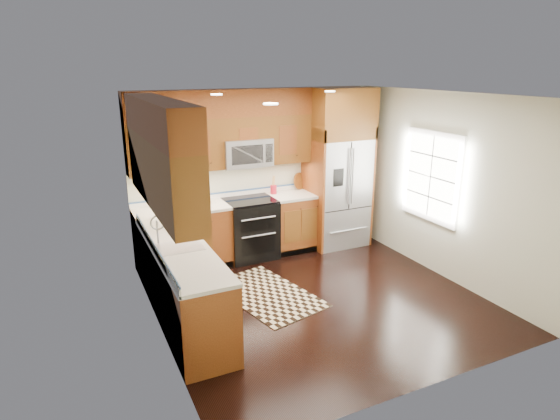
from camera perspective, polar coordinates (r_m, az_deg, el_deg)
name	(u,v)px	position (r m, az deg, el deg)	size (l,w,h in m)	color
ground	(316,298)	(6.27, 4.43, -10.64)	(4.00, 4.00, 0.00)	black
wall_back	(256,171)	(7.53, -2.90, 4.71)	(4.00, 0.02, 2.60)	beige
wall_left	(154,226)	(5.13, -15.07, -1.90)	(0.02, 4.00, 2.60)	beige
wall_right	(442,186)	(6.97, 19.14, 2.77)	(0.02, 4.00, 2.60)	beige
window	(431,176)	(7.08, 17.97, 3.91)	(0.04, 1.10, 1.30)	white
base_cabinets	(204,258)	(6.40, -9.23, -5.78)	(2.85, 3.00, 0.90)	#924A1C
countertop	(210,221)	(6.38, -8.50, -1.31)	(2.86, 3.01, 0.04)	white
upper_cabinets	(200,139)	(6.17, -9.71, 8.58)	(2.85, 3.00, 1.15)	brown
range	(251,229)	(7.37, -3.61, -2.30)	(0.76, 0.67, 0.95)	black
microwave	(246,152)	(7.18, -4.18, 7.01)	(0.76, 0.40, 0.42)	#B2B2B7
refrigerator	(338,168)	(7.79, 7.06, 5.06)	(0.98, 0.75, 2.60)	#B2B2B7
sink_faucet	(176,242)	(5.49, -12.55, -3.86)	(0.54, 0.44, 0.37)	#B2B2B7
rug	(267,294)	(6.35, -1.62, -10.18)	(0.93, 1.55, 0.01)	black
knife_block	(206,196)	(7.09, -9.05, 1.69)	(0.11, 0.14, 0.28)	tan
utensil_crock	(273,188)	(7.54, -0.80, 2.74)	(0.13, 0.13, 0.29)	#AC1528
cutting_board	(299,188)	(7.86, 2.36, 2.64)	(0.28, 0.28, 0.02)	brown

